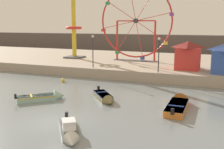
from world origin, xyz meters
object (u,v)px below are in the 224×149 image
(drop_tower_yellow_tower, at_px, (74,18))
(carnival_booth_red_striped, at_px, (188,55))
(motorboat_orange_hull, at_px, (179,104))
(promenade_lamp_far, at_px, (159,50))
(promenade_lamp_near, at_px, (93,47))
(motorboat_seafoam, at_px, (45,97))
(ferris_wheel_red_frame, at_px, (136,22))
(motorboat_pale_grey, at_px, (69,131))
(mooring_buoy_orange, at_px, (63,80))
(motorboat_olive_wood, at_px, (105,98))

(drop_tower_yellow_tower, distance_m, carnival_booth_red_striped, 20.26)
(motorboat_orange_hull, height_order, promenade_lamp_far, promenade_lamp_far)
(promenade_lamp_near, bearing_deg, motorboat_seafoam, -86.21)
(motorboat_seafoam, distance_m, drop_tower_yellow_tower, 22.60)
(motorboat_seafoam, distance_m, ferris_wheel_red_frame, 21.27)
(promenade_lamp_far, bearing_deg, ferris_wheel_red_frame, 122.23)
(motorboat_orange_hull, bearing_deg, motorboat_pale_grey, 146.72)
(motorboat_pale_grey, xyz_separation_m, promenade_lamp_near, (-7.04, 17.71, 3.68))
(carnival_booth_red_striped, bearing_deg, ferris_wheel_red_frame, 147.36)
(carnival_booth_red_striped, xyz_separation_m, promenade_lamp_far, (-2.90, -3.54, 0.83))
(drop_tower_yellow_tower, distance_m, mooring_buoy_orange, 15.57)
(motorboat_olive_wood, distance_m, motorboat_seafoam, 5.49)
(motorboat_orange_hull, relative_size, promenade_lamp_far, 1.40)
(promenade_lamp_near, bearing_deg, motorboat_orange_hull, -36.61)
(motorboat_seafoam, distance_m, promenade_lamp_far, 14.15)
(motorboat_olive_wood, relative_size, ferris_wheel_red_frame, 0.32)
(motorboat_orange_hull, relative_size, carnival_booth_red_striped, 1.62)
(motorboat_pale_grey, bearing_deg, mooring_buoy_orange, 177.96)
(motorboat_olive_wood, bearing_deg, drop_tower_yellow_tower, 176.82)
(ferris_wheel_red_frame, distance_m, promenade_lamp_far, 10.97)
(motorboat_pale_grey, relative_size, motorboat_olive_wood, 1.10)
(drop_tower_yellow_tower, bearing_deg, promenade_lamp_far, -27.86)
(motorboat_seafoam, distance_m, mooring_buoy_orange, 7.70)
(motorboat_olive_wood, distance_m, drop_tower_yellow_tower, 23.59)
(motorboat_pale_grey, height_order, motorboat_orange_hull, motorboat_orange_hull)
(motorboat_olive_wood, height_order, promenade_lamp_near, promenade_lamp_near)
(ferris_wheel_red_frame, bearing_deg, motorboat_orange_hull, -62.21)
(drop_tower_yellow_tower, bearing_deg, motorboat_seafoam, -67.34)
(motorboat_seafoam, relative_size, promenade_lamp_far, 0.97)
(ferris_wheel_red_frame, bearing_deg, drop_tower_yellow_tower, -178.22)
(motorboat_olive_wood, xyz_separation_m, motorboat_seafoam, (-5.20, -1.76, -0.04))
(promenade_lamp_far, height_order, mooring_buoy_orange, promenade_lamp_far)
(motorboat_pale_grey, bearing_deg, motorboat_seafoam, -170.16)
(motorboat_seafoam, relative_size, promenade_lamp_near, 0.95)
(motorboat_pale_grey, distance_m, promenade_lamp_near, 19.41)
(motorboat_orange_hull, bearing_deg, drop_tower_yellow_tower, 48.15)
(ferris_wheel_red_frame, height_order, mooring_buoy_orange, ferris_wheel_red_frame)
(promenade_lamp_far, relative_size, mooring_buoy_orange, 9.28)
(motorboat_orange_hull, xyz_separation_m, promenade_lamp_near, (-12.45, 9.25, 3.67))
(motorboat_olive_wood, relative_size, promenade_lamp_near, 0.88)
(ferris_wheel_red_frame, bearing_deg, mooring_buoy_orange, -111.40)
(motorboat_seafoam, bearing_deg, promenade_lamp_far, 10.91)
(motorboat_pale_grey, relative_size, carnival_booth_red_striped, 1.16)
(mooring_buoy_orange, bearing_deg, motorboat_orange_hull, -18.96)
(drop_tower_yellow_tower, bearing_deg, carnival_booth_red_striped, -14.72)
(motorboat_pale_grey, distance_m, drop_tower_yellow_tower, 30.54)
(motorboat_pale_grey, bearing_deg, carnival_booth_red_striped, 131.87)
(promenade_lamp_near, relative_size, mooring_buoy_orange, 9.53)
(motorboat_pale_grey, height_order, motorboat_seafoam, motorboat_pale_grey)
(motorboat_olive_wood, height_order, mooring_buoy_orange, motorboat_olive_wood)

